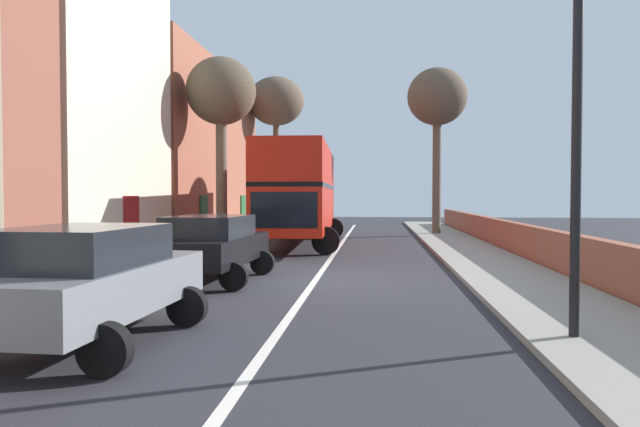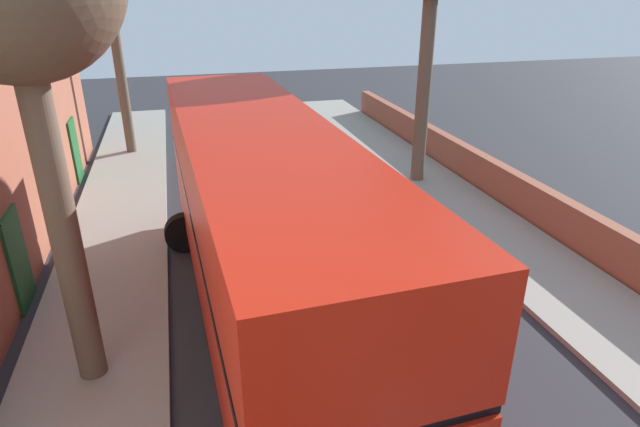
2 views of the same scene
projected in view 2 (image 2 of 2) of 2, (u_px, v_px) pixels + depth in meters
double_decker_bus at (262, 217)px, 9.64m from camera, size 3.86×11.12×4.06m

